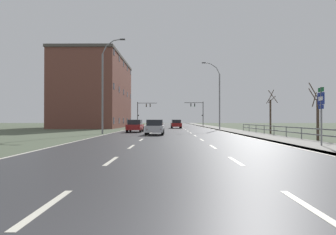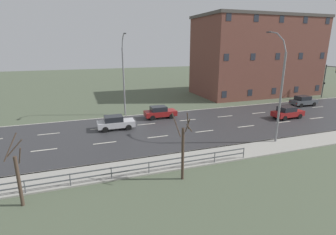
{
  "view_description": "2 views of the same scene",
  "coord_description": "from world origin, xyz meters",
  "px_view_note": "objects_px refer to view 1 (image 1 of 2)",
  "views": [
    {
      "loc": [
        -0.13,
        -2.85,
        1.57
      ],
      "look_at": [
        -0.49,
        54.95,
        2.04
      ],
      "focal_mm": 29.21,
      "sensor_mm": 36.0,
      "label": 1
    },
    {
      "loc": [
        26.72,
        21.68,
        9.27
      ],
      "look_at": [
        0.0,
        30.93,
        1.3
      ],
      "focal_mm": 27.8,
      "sensor_mm": 36.0,
      "label": 2
    }
  ],
  "objects_px": {
    "car_mid_centre": "(176,124)",
    "car_near_left": "(155,127)",
    "street_lamp_midground": "(218,97)",
    "brick_building": "(96,93)",
    "highway_sign": "(321,109)",
    "traffic_signal_left": "(142,110)",
    "car_distant": "(152,123)",
    "street_lamp_left_bank": "(104,87)",
    "car_far_right": "(135,126)",
    "traffic_signal_right": "(198,109)"
  },
  "relations": [
    {
      "from": "street_lamp_left_bank",
      "to": "traffic_signal_right",
      "type": "distance_m",
      "value": 38.18
    },
    {
      "from": "traffic_signal_right",
      "to": "car_near_left",
      "type": "relative_size",
      "value": 1.44
    },
    {
      "from": "car_mid_centre",
      "to": "car_near_left",
      "type": "bearing_deg",
      "value": -100.02
    },
    {
      "from": "highway_sign",
      "to": "car_distant",
      "type": "height_order",
      "value": "highway_sign"
    },
    {
      "from": "car_far_right",
      "to": "car_distant",
      "type": "bearing_deg",
      "value": 89.15
    },
    {
      "from": "car_far_right",
      "to": "brick_building",
      "type": "xyz_separation_m",
      "value": [
        -11.04,
        22.59,
        6.37
      ]
    },
    {
      "from": "brick_building",
      "to": "highway_sign",
      "type": "bearing_deg",
      "value": -60.01
    },
    {
      "from": "street_lamp_midground",
      "to": "traffic_signal_left",
      "type": "distance_m",
      "value": 27.55
    },
    {
      "from": "traffic_signal_left",
      "to": "car_far_right",
      "type": "height_order",
      "value": "traffic_signal_left"
    },
    {
      "from": "highway_sign",
      "to": "traffic_signal_right",
      "type": "xyz_separation_m",
      "value": [
        -1.6,
        50.26,
        1.86
      ]
    },
    {
      "from": "street_lamp_midground",
      "to": "brick_building",
      "type": "distance_m",
      "value": 27.19
    },
    {
      "from": "traffic_signal_left",
      "to": "car_distant",
      "type": "relative_size",
      "value": 1.42
    },
    {
      "from": "car_far_right",
      "to": "car_mid_centre",
      "type": "distance_m",
      "value": 16.52
    },
    {
      "from": "brick_building",
      "to": "street_lamp_midground",
      "type": "bearing_deg",
      "value": -32.35
    },
    {
      "from": "car_far_right",
      "to": "car_near_left",
      "type": "height_order",
      "value": "same"
    },
    {
      "from": "highway_sign",
      "to": "car_mid_centre",
      "type": "bearing_deg",
      "value": 102.05
    },
    {
      "from": "car_mid_centre",
      "to": "brick_building",
      "type": "distance_m",
      "value": 19.08
    },
    {
      "from": "street_lamp_midground",
      "to": "traffic_signal_right",
      "type": "bearing_deg",
      "value": 91.49
    },
    {
      "from": "traffic_signal_right",
      "to": "car_far_right",
      "type": "height_order",
      "value": "traffic_signal_right"
    },
    {
      "from": "car_near_left",
      "to": "highway_sign",
      "type": "bearing_deg",
      "value": -51.07
    },
    {
      "from": "car_near_left",
      "to": "brick_building",
      "type": "relative_size",
      "value": 0.18
    },
    {
      "from": "street_lamp_left_bank",
      "to": "traffic_signal_left",
      "type": "height_order",
      "value": "street_lamp_left_bank"
    },
    {
      "from": "highway_sign",
      "to": "traffic_signal_left",
      "type": "xyz_separation_m",
      "value": [
        -15.12,
        50.53,
        1.82
      ]
    },
    {
      "from": "highway_sign",
      "to": "traffic_signal_left",
      "type": "bearing_deg",
      "value": 106.66
    },
    {
      "from": "car_far_right",
      "to": "car_near_left",
      "type": "relative_size",
      "value": 1.0
    },
    {
      "from": "street_lamp_midground",
      "to": "traffic_signal_right",
      "type": "xyz_separation_m",
      "value": [
        -0.61,
        23.35,
        -1.05
      ]
    },
    {
      "from": "street_lamp_left_bank",
      "to": "car_far_right",
      "type": "height_order",
      "value": "street_lamp_left_bank"
    },
    {
      "from": "street_lamp_left_bank",
      "to": "car_near_left",
      "type": "xyz_separation_m",
      "value": [
        5.78,
        -2.15,
        -4.38
      ]
    },
    {
      "from": "street_lamp_left_bank",
      "to": "highway_sign",
      "type": "relative_size",
      "value": 3.11
    },
    {
      "from": "traffic_signal_right",
      "to": "car_distant",
      "type": "bearing_deg",
      "value": -142.3
    },
    {
      "from": "traffic_signal_right",
      "to": "car_far_right",
      "type": "xyz_separation_m",
      "value": [
        -11.26,
        -31.43,
        -3.25
      ]
    },
    {
      "from": "street_lamp_left_bank",
      "to": "highway_sign",
      "type": "distance_m",
      "value": 21.9
    },
    {
      "from": "car_far_right",
      "to": "car_distant",
      "type": "relative_size",
      "value": 1.0
    },
    {
      "from": "car_far_right",
      "to": "street_lamp_midground",
      "type": "bearing_deg",
      "value": 35.0
    },
    {
      "from": "highway_sign",
      "to": "car_far_right",
      "type": "xyz_separation_m",
      "value": [
        -12.86,
        18.82,
        -1.38
      ]
    },
    {
      "from": "car_near_left",
      "to": "brick_building",
      "type": "xyz_separation_m",
      "value": [
        -13.86,
        28.73,
        6.37
      ]
    },
    {
      "from": "highway_sign",
      "to": "car_distant",
      "type": "xyz_separation_m",
      "value": [
        -12.22,
        42.05,
        -1.38
      ]
    },
    {
      "from": "car_distant",
      "to": "brick_building",
      "type": "height_order",
      "value": "brick_building"
    },
    {
      "from": "traffic_signal_left",
      "to": "street_lamp_left_bank",
      "type": "bearing_deg",
      "value": -91.12
    },
    {
      "from": "traffic_signal_right",
      "to": "car_far_right",
      "type": "distance_m",
      "value": 33.55
    },
    {
      "from": "street_lamp_midground",
      "to": "street_lamp_left_bank",
      "type": "relative_size",
      "value": 0.99
    },
    {
      "from": "car_near_left",
      "to": "car_mid_centre",
      "type": "height_order",
      "value": "same"
    },
    {
      "from": "highway_sign",
      "to": "street_lamp_midground",
      "type": "bearing_deg",
      "value": 92.11
    },
    {
      "from": "traffic_signal_left",
      "to": "brick_building",
      "type": "height_order",
      "value": "brick_building"
    },
    {
      "from": "highway_sign",
      "to": "car_distant",
      "type": "bearing_deg",
      "value": 106.2
    },
    {
      "from": "traffic_signal_right",
      "to": "car_far_right",
      "type": "relative_size",
      "value": 1.44
    },
    {
      "from": "car_near_left",
      "to": "car_distant",
      "type": "xyz_separation_m",
      "value": [
        -2.17,
        29.36,
        0.0
      ]
    },
    {
      "from": "street_lamp_left_bank",
      "to": "traffic_signal_right",
      "type": "bearing_deg",
      "value": 68.13
    },
    {
      "from": "traffic_signal_left",
      "to": "car_mid_centre",
      "type": "relative_size",
      "value": 1.4
    },
    {
      "from": "highway_sign",
      "to": "car_mid_centre",
      "type": "xyz_separation_m",
      "value": [
        -7.34,
        34.39,
        -1.38
      ]
    }
  ]
}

